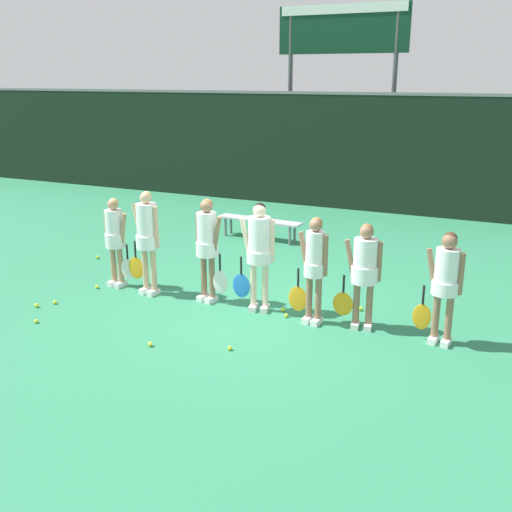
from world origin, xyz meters
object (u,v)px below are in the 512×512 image
object	(u,v)px
player_0	(115,236)
tennis_ball_2	(55,302)
player_2	(207,242)
tennis_ball_10	(361,309)
tennis_ball_5	(283,310)
player_5	(364,268)
tennis_ball_8	(97,287)
tennis_ball_7	(150,344)
bench_courtside	(259,222)
player_4	(314,263)
tennis_ball_9	(97,257)
player_1	(147,234)
player_6	(445,279)
tennis_ball_1	(36,321)
tennis_ball_4	(37,305)
tennis_ball_3	(286,315)
tennis_ball_6	(230,348)
scoreboard	(342,48)
player_3	(259,248)

from	to	relation	value
player_0	tennis_ball_2	distance (m)	1.55
player_2	tennis_ball_10	world-z (taller)	player_2
tennis_ball_5	tennis_ball_10	world-z (taller)	tennis_ball_5
player_5	tennis_ball_8	bearing A→B (deg)	174.36
tennis_ball_7	bench_courtside	bearing A→B (deg)	99.57
player_4	tennis_ball_9	distance (m)	5.44
tennis_ball_8	tennis_ball_9	size ratio (longest dim) A/B	0.99
player_1	player_6	xyz separation A→B (m)	(4.92, 0.02, -0.11)
tennis_ball_1	tennis_ball_4	xyz separation A→B (m)	(-0.48, 0.50, 0.00)
tennis_ball_3	tennis_ball_6	distance (m)	1.45
tennis_ball_10	player_5	bearing A→B (deg)	-74.13
player_6	tennis_ball_6	bearing A→B (deg)	-144.06
tennis_ball_7	scoreboard	bearing A→B (deg)	94.50
player_3	tennis_ball_4	size ratio (longest dim) A/B	25.08
player_1	player_5	distance (m)	3.76
scoreboard	player_3	bearing A→B (deg)	-79.86
scoreboard	tennis_ball_3	distance (m)	10.97
player_6	bench_courtside	bearing A→B (deg)	145.51
player_1	player_4	size ratio (longest dim) A/B	1.09
player_0	tennis_ball_6	xyz separation A→B (m)	(3.06, -1.54, -0.90)
player_1	player_4	bearing A→B (deg)	7.85
player_5	tennis_ball_5	world-z (taller)	player_5
player_1	tennis_ball_10	world-z (taller)	player_1
tennis_ball_1	player_5	bearing A→B (deg)	22.72
player_3	tennis_ball_7	distance (m)	2.30
player_0	player_1	distance (m)	0.77
tennis_ball_1	tennis_ball_6	xyz separation A→B (m)	(3.15, 0.40, -0.00)
player_1	tennis_ball_1	xyz separation A→B (m)	(-0.84, -1.84, -1.04)
tennis_ball_8	scoreboard	bearing A→B (deg)	82.38
tennis_ball_7	player_1	bearing A→B (deg)	124.34
bench_courtside	player_6	size ratio (longest dim) A/B	1.28
player_6	tennis_ball_4	size ratio (longest dim) A/B	23.07
player_1	tennis_ball_6	distance (m)	2.91
player_6	tennis_ball_5	world-z (taller)	player_6
player_0	tennis_ball_3	distance (m)	3.45
player_0	tennis_ball_8	world-z (taller)	player_0
bench_courtside	player_1	size ratio (longest dim) A/B	1.15
tennis_ball_8	tennis_ball_10	distance (m)	4.67
player_5	tennis_ball_6	xyz separation A→B (m)	(-1.45, -1.53, -0.92)
scoreboard	tennis_ball_6	size ratio (longest dim) A/B	88.20
player_3	tennis_ball_3	bearing A→B (deg)	-22.19
player_6	tennis_ball_6	distance (m)	3.14
player_5	tennis_ball_7	size ratio (longest dim) A/B	22.60
tennis_ball_5	tennis_ball_7	world-z (taller)	tennis_ball_7
player_2	tennis_ball_7	bearing A→B (deg)	-75.01
tennis_ball_2	tennis_ball_4	bearing A→B (deg)	-124.31
scoreboard	tennis_ball_7	xyz separation A→B (m)	(0.91, -11.57, -4.41)
player_4	tennis_ball_2	bearing A→B (deg)	-159.53
bench_courtside	player_6	world-z (taller)	player_6
player_1	tennis_ball_6	size ratio (longest dim) A/B	28.32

